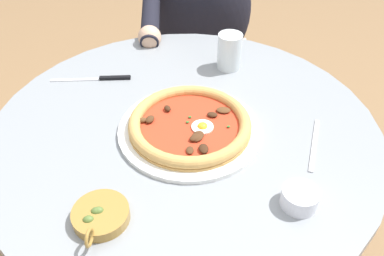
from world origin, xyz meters
TOP-DOWN VIEW (x-y plane):
  - dining_table at (0.00, 0.00)m, footprint 0.89×0.89m
  - pizza_on_plate at (-0.01, 0.02)m, footprint 0.32×0.32m
  - water_glass at (-0.15, -0.23)m, footprint 0.07×0.07m
  - steak_knife at (0.19, -0.21)m, footprint 0.21×0.03m
  - ramekin_capers at (-0.18, 0.25)m, footprint 0.07×0.07m
  - olive_pan at (0.18, 0.24)m, footprint 0.10×0.13m
  - fork_utensil at (-0.27, 0.10)m, footprint 0.08×0.16m
  - diner_person at (-0.13, -0.67)m, footprint 0.43×0.48m
  - cafe_chair_diner at (-0.16, -0.81)m, footprint 0.47×0.47m

SIDE VIEW (x-z plane):
  - diner_person at x=-0.13m, z-range -0.06..1.05m
  - cafe_chair_diner at x=-0.16m, z-range 0.08..0.97m
  - dining_table at x=0.00m, z-range 0.20..0.92m
  - fork_utensil at x=-0.27m, z-range 0.72..0.73m
  - steak_knife at x=0.19m, z-range 0.72..0.73m
  - olive_pan at x=0.18m, z-range 0.71..0.76m
  - pizza_on_plate at x=-0.01m, z-range 0.72..0.76m
  - ramekin_capers at x=-0.18m, z-range 0.72..0.76m
  - water_glass at x=-0.15m, z-range 0.72..0.81m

